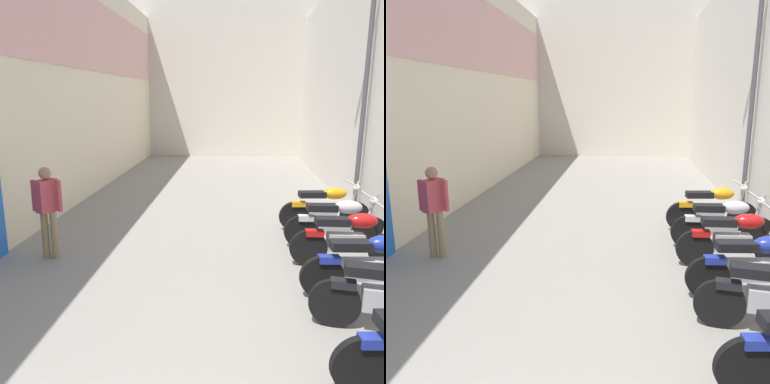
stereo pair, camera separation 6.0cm
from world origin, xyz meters
TOP-DOWN VIEW (x-y plane):
  - ground_plane at (0.00, 7.17)m, footprint 34.34×34.34m
  - building_left at (-3.58, 9.11)m, footprint 0.45×18.34m
  - building_right at (3.59, 9.16)m, footprint 0.45×18.34m
  - building_far_end at (0.00, 19.34)m, footprint 9.77×2.00m
  - motorcycle_fifth at (2.45, 5.17)m, footprint 1.85×0.58m
  - motorcycle_sixth at (2.45, 6.21)m, footprint 1.85×0.58m
  - motorcycle_seventh at (2.45, 7.03)m, footprint 1.85×0.58m
  - motorcycle_eighth at (2.45, 8.05)m, footprint 1.85×0.58m
  - pedestrian_further_down at (-2.49, 6.04)m, footprint 0.52×0.39m
  - street_lamp at (3.15, 8.84)m, footprint 0.79×0.18m

SIDE VIEW (x-z plane):
  - ground_plane at x=0.00m, z-range 0.00..0.00m
  - motorcycle_fifth at x=2.45m, z-range -0.02..1.02m
  - motorcycle_sixth at x=2.45m, z-range -0.02..1.02m
  - motorcycle_seventh at x=2.45m, z-range -0.02..1.02m
  - motorcycle_eighth at x=2.45m, z-range -0.02..1.02m
  - pedestrian_further_down at x=-2.49m, z-range 0.13..1.70m
  - street_lamp at x=3.15m, z-range 0.40..5.35m
  - building_right at x=3.59m, z-range 0.00..5.86m
  - building_left at x=-3.58m, z-range 0.02..6.04m
  - building_far_end at x=0.00m, z-range 0.00..6.91m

